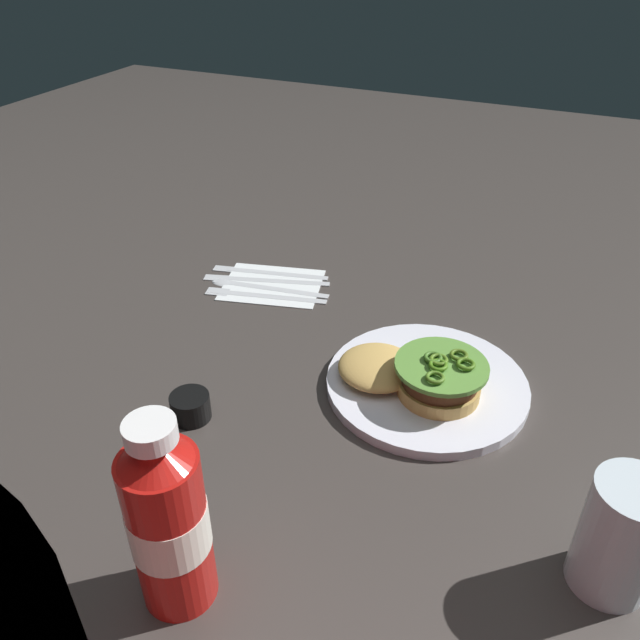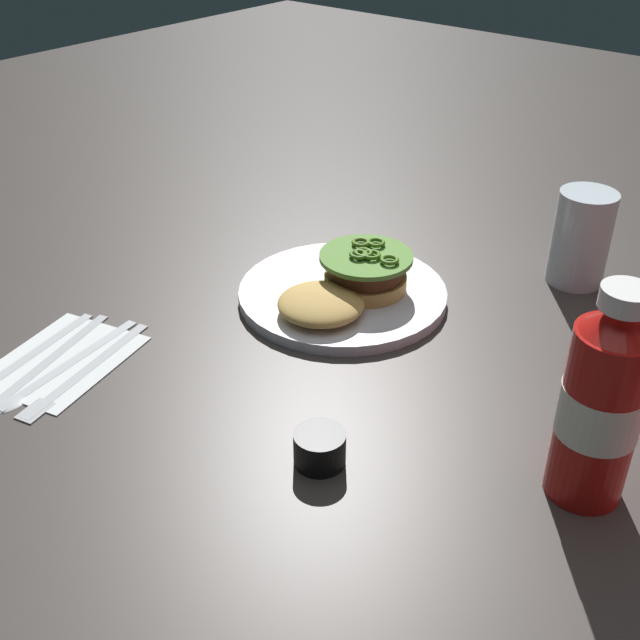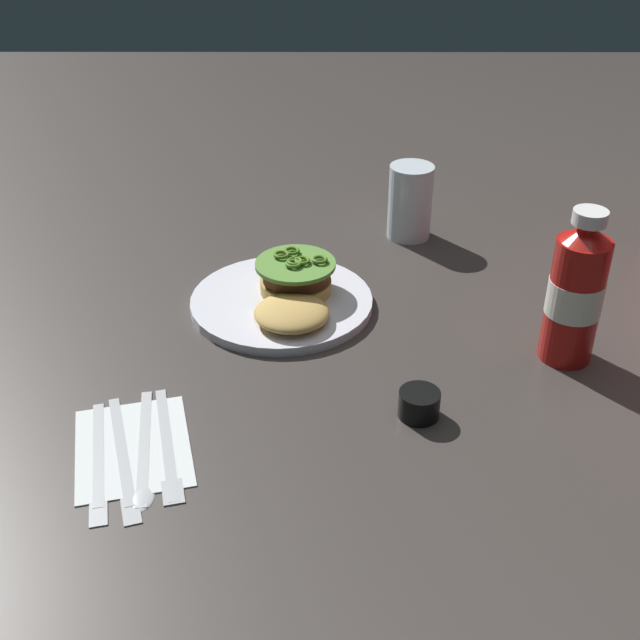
{
  "view_description": "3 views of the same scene",
  "coord_description": "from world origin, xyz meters",
  "px_view_note": "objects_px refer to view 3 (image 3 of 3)",
  "views": [
    {
      "loc": [
        -0.18,
        0.53,
        0.52
      ],
      "look_at": [
        0.09,
        -0.07,
        0.09
      ],
      "focal_mm": 35.68,
      "sensor_mm": 36.0,
      "label": 1
    },
    {
      "loc": [
        0.61,
        0.42,
        0.49
      ],
      "look_at": [
        0.12,
        0.0,
        0.09
      ],
      "focal_mm": 43.85,
      "sensor_mm": 36.0,
      "label": 2
    },
    {
      "loc": [
        0.93,
        -0.04,
        0.59
      ],
      "look_at": [
        0.06,
        -0.04,
        0.04
      ],
      "focal_mm": 45.21,
      "sensor_mm": 36.0,
      "label": 3
    }
  ],
  "objects_px": {
    "burger_sandwich": "(294,289)",
    "napkin": "(133,446)",
    "butter_knife": "(123,462)",
    "water_glass": "(410,202)",
    "dinner_plate": "(282,302)",
    "steak_knife": "(98,465)",
    "fork_utensil": "(168,450)",
    "ketchup_bottle": "(575,293)",
    "condiment_cup": "(419,404)",
    "spoon_utensil": "(143,461)"
  },
  "relations": [
    {
      "from": "steak_knife",
      "to": "fork_utensil",
      "type": "bearing_deg",
      "value": 108.97
    },
    {
      "from": "butter_knife",
      "to": "spoon_utensil",
      "type": "xyz_separation_m",
      "value": [
        -0.0,
        0.02,
        0.0
      ]
    },
    {
      "from": "dinner_plate",
      "to": "napkin",
      "type": "xyz_separation_m",
      "value": [
        0.3,
        -0.15,
        -0.01
      ]
    },
    {
      "from": "ketchup_bottle",
      "to": "napkin",
      "type": "bearing_deg",
      "value": -70.99
    },
    {
      "from": "spoon_utensil",
      "to": "fork_utensil",
      "type": "xyz_separation_m",
      "value": [
        -0.02,
        0.02,
        0.0
      ]
    },
    {
      "from": "water_glass",
      "to": "dinner_plate",
      "type": "bearing_deg",
      "value": -41.29
    },
    {
      "from": "condiment_cup",
      "to": "steak_knife",
      "type": "relative_size",
      "value": 0.25
    },
    {
      "from": "fork_utensil",
      "to": "dinner_plate",
      "type": "bearing_deg",
      "value": 160.48
    },
    {
      "from": "condiment_cup",
      "to": "fork_utensil",
      "type": "relative_size",
      "value": 0.25
    },
    {
      "from": "dinner_plate",
      "to": "spoon_utensil",
      "type": "xyz_separation_m",
      "value": [
        0.33,
        -0.13,
        -0.0
      ]
    },
    {
      "from": "burger_sandwich",
      "to": "condiment_cup",
      "type": "relative_size",
      "value": 3.93
    },
    {
      "from": "butter_knife",
      "to": "burger_sandwich",
      "type": "bearing_deg",
      "value": 151.57
    },
    {
      "from": "ketchup_bottle",
      "to": "water_glass",
      "type": "height_order",
      "value": "ketchup_bottle"
    },
    {
      "from": "ketchup_bottle",
      "to": "spoon_utensil",
      "type": "height_order",
      "value": "ketchup_bottle"
    },
    {
      "from": "steak_knife",
      "to": "fork_utensil",
      "type": "distance_m",
      "value": 0.07
    },
    {
      "from": "ketchup_bottle",
      "to": "fork_utensil",
      "type": "height_order",
      "value": "ketchup_bottle"
    },
    {
      "from": "burger_sandwich",
      "to": "butter_knife",
      "type": "distance_m",
      "value": 0.36
    },
    {
      "from": "dinner_plate",
      "to": "water_glass",
      "type": "bearing_deg",
      "value": 138.71
    },
    {
      "from": "steak_knife",
      "to": "fork_utensil",
      "type": "relative_size",
      "value": 1.01
    },
    {
      "from": "water_glass",
      "to": "butter_knife",
      "type": "relative_size",
      "value": 0.59
    },
    {
      "from": "dinner_plate",
      "to": "burger_sandwich",
      "type": "distance_m",
      "value": 0.03
    },
    {
      "from": "burger_sandwich",
      "to": "fork_utensil",
      "type": "height_order",
      "value": "burger_sandwich"
    },
    {
      "from": "burger_sandwich",
      "to": "ketchup_bottle",
      "type": "height_order",
      "value": "ketchup_bottle"
    },
    {
      "from": "dinner_plate",
      "to": "ketchup_bottle",
      "type": "distance_m",
      "value": 0.4
    },
    {
      "from": "napkin",
      "to": "condiment_cup",
      "type": "bearing_deg",
      "value": 100.18
    },
    {
      "from": "butter_knife",
      "to": "fork_utensil",
      "type": "relative_size",
      "value": 1.05
    },
    {
      "from": "condiment_cup",
      "to": "water_glass",
      "type": "bearing_deg",
      "value": 176.26
    },
    {
      "from": "dinner_plate",
      "to": "napkin",
      "type": "bearing_deg",
      "value": -26.53
    },
    {
      "from": "water_glass",
      "to": "spoon_utensil",
      "type": "relative_size",
      "value": 0.61
    },
    {
      "from": "steak_knife",
      "to": "fork_utensil",
      "type": "height_order",
      "value": "same"
    },
    {
      "from": "butter_knife",
      "to": "spoon_utensil",
      "type": "bearing_deg",
      "value": 94.02
    },
    {
      "from": "butter_knife",
      "to": "spoon_utensil",
      "type": "distance_m",
      "value": 0.02
    },
    {
      "from": "ketchup_bottle",
      "to": "spoon_utensil",
      "type": "bearing_deg",
      "value": -67.75
    },
    {
      "from": "condiment_cup",
      "to": "spoon_utensil",
      "type": "xyz_separation_m",
      "value": [
        0.08,
        -0.3,
        -0.01
      ]
    },
    {
      "from": "burger_sandwich",
      "to": "spoon_utensil",
      "type": "relative_size",
      "value": 0.96
    },
    {
      "from": "burger_sandwich",
      "to": "ketchup_bottle",
      "type": "distance_m",
      "value": 0.37
    },
    {
      "from": "butter_knife",
      "to": "ketchup_bottle",
      "type": "bearing_deg",
      "value": 111.59
    },
    {
      "from": "spoon_utensil",
      "to": "ketchup_bottle",
      "type": "bearing_deg",
      "value": 112.25
    },
    {
      "from": "napkin",
      "to": "water_glass",
      "type": "bearing_deg",
      "value": 146.5
    },
    {
      "from": "water_glass",
      "to": "napkin",
      "type": "relative_size",
      "value": 0.78
    },
    {
      "from": "water_glass",
      "to": "steak_knife",
      "type": "xyz_separation_m",
      "value": [
        0.56,
        -0.38,
        -0.06
      ]
    },
    {
      "from": "butter_knife",
      "to": "water_glass",
      "type": "bearing_deg",
      "value": 147.56
    },
    {
      "from": "water_glass",
      "to": "steak_knife",
      "type": "height_order",
      "value": "water_glass"
    },
    {
      "from": "condiment_cup",
      "to": "spoon_utensil",
      "type": "distance_m",
      "value": 0.31
    },
    {
      "from": "ketchup_bottle",
      "to": "spoon_utensil",
      "type": "relative_size",
      "value": 1.03
    },
    {
      "from": "steak_knife",
      "to": "fork_utensil",
      "type": "xyz_separation_m",
      "value": [
        -0.02,
        0.07,
        0.0
      ]
    },
    {
      "from": "condiment_cup",
      "to": "fork_utensil",
      "type": "xyz_separation_m",
      "value": [
        0.07,
        -0.28,
        -0.01
      ]
    },
    {
      "from": "burger_sandwich",
      "to": "water_glass",
      "type": "relative_size",
      "value": 1.56
    },
    {
      "from": "burger_sandwich",
      "to": "napkin",
      "type": "bearing_deg",
      "value": -30.12
    },
    {
      "from": "dinner_plate",
      "to": "ketchup_bottle",
      "type": "xyz_separation_m",
      "value": [
        0.12,
        0.37,
        0.09
      ]
    }
  ]
}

